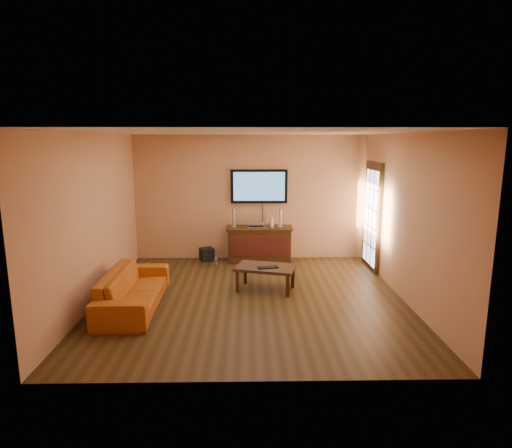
{
  "coord_description": "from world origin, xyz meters",
  "views": [
    {
      "loc": [
        -0.05,
        -6.73,
        2.57
      ],
      "look_at": [
        0.1,
        0.8,
        1.1
      ],
      "focal_mm": 30.0,
      "sensor_mm": 36.0,
      "label": 1
    }
  ],
  "objects_px": {
    "media_console": "(259,244)",
    "coffee_table": "(265,269)",
    "television": "(259,186)",
    "subwoofer": "(207,254)",
    "av_receiver": "(256,225)",
    "game_console": "(272,222)",
    "speaker_left": "(233,219)",
    "speaker_right": "(280,219)",
    "keyboard": "(268,267)",
    "sofa": "(133,283)",
    "bottle": "(216,262)"
  },
  "relations": [
    {
      "from": "television",
      "to": "game_console",
      "type": "xyz_separation_m",
      "value": [
        0.26,
        -0.25,
        -0.74
      ]
    },
    {
      "from": "media_console",
      "to": "subwoofer",
      "type": "bearing_deg",
      "value": 176.14
    },
    {
      "from": "sofa",
      "to": "speaker_right",
      "type": "relative_size",
      "value": 5.56
    },
    {
      "from": "media_console",
      "to": "speaker_left",
      "type": "relative_size",
      "value": 3.68
    },
    {
      "from": "coffee_table",
      "to": "game_console",
      "type": "distance_m",
      "value": 1.88
    },
    {
      "from": "sofa",
      "to": "av_receiver",
      "type": "xyz_separation_m",
      "value": [
        1.96,
        2.57,
        0.4
      ]
    },
    {
      "from": "speaker_right",
      "to": "av_receiver",
      "type": "distance_m",
      "value": 0.54
    },
    {
      "from": "subwoofer",
      "to": "speaker_left",
      "type": "bearing_deg",
      "value": -27.99
    },
    {
      "from": "coffee_table",
      "to": "speaker_right",
      "type": "relative_size",
      "value": 3.1
    },
    {
      "from": "speaker_left",
      "to": "coffee_table",
      "type": "bearing_deg",
      "value": -71.76
    },
    {
      "from": "speaker_right",
      "to": "keyboard",
      "type": "xyz_separation_m",
      "value": [
        -0.36,
        -1.95,
        -0.48
      ]
    },
    {
      "from": "media_console",
      "to": "coffee_table",
      "type": "bearing_deg",
      "value": -88.11
    },
    {
      "from": "sofa",
      "to": "bottle",
      "type": "bearing_deg",
      "value": -28.37
    },
    {
      "from": "media_console",
      "to": "speaker_left",
      "type": "height_order",
      "value": "speaker_left"
    },
    {
      "from": "av_receiver",
      "to": "speaker_left",
      "type": "bearing_deg",
      "value": 173.34
    },
    {
      "from": "media_console",
      "to": "speaker_right",
      "type": "xyz_separation_m",
      "value": [
        0.45,
        0.03,
        0.54
      ]
    },
    {
      "from": "keyboard",
      "to": "subwoofer",
      "type": "bearing_deg",
      "value": 121.84
    },
    {
      "from": "speaker_right",
      "to": "subwoofer",
      "type": "height_order",
      "value": "speaker_right"
    },
    {
      "from": "subwoofer",
      "to": "av_receiver",
      "type": "bearing_deg",
      "value": -28.04
    },
    {
      "from": "television",
      "to": "subwoofer",
      "type": "distance_m",
      "value": 1.87
    },
    {
      "from": "media_console",
      "to": "speaker_left",
      "type": "distance_m",
      "value": 0.78
    },
    {
      "from": "television",
      "to": "speaker_right",
      "type": "distance_m",
      "value": 0.84
    },
    {
      "from": "television",
      "to": "subwoofer",
      "type": "height_order",
      "value": "television"
    },
    {
      "from": "speaker_left",
      "to": "speaker_right",
      "type": "relative_size",
      "value": 1.05
    },
    {
      "from": "television",
      "to": "av_receiver",
      "type": "xyz_separation_m",
      "value": [
        -0.07,
        -0.21,
        -0.81
      ]
    },
    {
      "from": "speaker_left",
      "to": "bottle",
      "type": "relative_size",
      "value": 1.87
    },
    {
      "from": "sofa",
      "to": "game_console",
      "type": "xyz_separation_m",
      "value": [
        2.3,
        2.54,
        0.47
      ]
    },
    {
      "from": "speaker_right",
      "to": "keyboard",
      "type": "distance_m",
      "value": 2.04
    },
    {
      "from": "media_console",
      "to": "av_receiver",
      "type": "relative_size",
      "value": 3.93
    },
    {
      "from": "game_console",
      "to": "subwoofer",
      "type": "bearing_deg",
      "value": 165.91
    },
    {
      "from": "media_console",
      "to": "keyboard",
      "type": "height_order",
      "value": "media_console"
    },
    {
      "from": "television",
      "to": "subwoofer",
      "type": "bearing_deg",
      "value": -172.53
    },
    {
      "from": "av_receiver",
      "to": "game_console",
      "type": "bearing_deg",
      "value": -8.56
    },
    {
      "from": "bottle",
      "to": "speaker_left",
      "type": "bearing_deg",
      "value": 48.57
    },
    {
      "from": "av_receiver",
      "to": "subwoofer",
      "type": "relative_size",
      "value": 1.32
    },
    {
      "from": "bottle",
      "to": "keyboard",
      "type": "xyz_separation_m",
      "value": [
        1.01,
        -1.55,
        0.34
      ]
    },
    {
      "from": "av_receiver",
      "to": "keyboard",
      "type": "relative_size",
      "value": 0.95
    },
    {
      "from": "sofa",
      "to": "keyboard",
      "type": "xyz_separation_m",
      "value": [
        2.13,
        0.64,
        0.04
      ]
    },
    {
      "from": "television",
      "to": "speaker_left",
      "type": "distance_m",
      "value": 0.89
    },
    {
      "from": "game_console",
      "to": "subwoofer",
      "type": "relative_size",
      "value": 0.82
    },
    {
      "from": "coffee_table",
      "to": "av_receiver",
      "type": "relative_size",
      "value": 3.14
    },
    {
      "from": "coffee_table",
      "to": "speaker_left",
      "type": "xyz_separation_m",
      "value": [
        -0.61,
        1.86,
        0.56
      ]
    },
    {
      "from": "coffee_table",
      "to": "subwoofer",
      "type": "xyz_separation_m",
      "value": [
        -1.2,
        1.9,
        -0.23
      ]
    },
    {
      "from": "media_console",
      "to": "coffee_table",
      "type": "xyz_separation_m",
      "value": [
        0.06,
        -1.82,
        -0.01
      ]
    },
    {
      "from": "television",
      "to": "coffee_table",
      "type": "xyz_separation_m",
      "value": [
        0.06,
        -2.05,
        -1.23
      ]
    },
    {
      "from": "coffee_table",
      "to": "keyboard",
      "type": "xyz_separation_m",
      "value": [
        0.04,
        -0.1,
        0.07
      ]
    },
    {
      "from": "television",
      "to": "coffee_table",
      "type": "height_order",
      "value": "television"
    },
    {
      "from": "sofa",
      "to": "av_receiver",
      "type": "height_order",
      "value": "av_receiver"
    },
    {
      "from": "speaker_left",
      "to": "speaker_right",
      "type": "xyz_separation_m",
      "value": [
        1.01,
        -0.01,
        -0.01
      ]
    },
    {
      "from": "av_receiver",
      "to": "game_console",
      "type": "relative_size",
      "value": 1.61
    }
  ]
}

